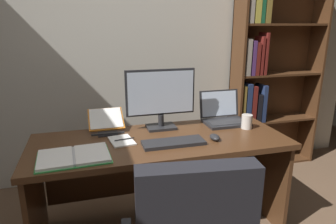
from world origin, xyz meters
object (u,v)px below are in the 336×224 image
desk (158,160)px  open_binder (74,156)px  keyboard (173,143)px  computer_mouse (215,137)px  notepad (122,141)px  monitor (161,98)px  bookshelf (266,76)px  pen (124,139)px  laptop (224,116)px  reading_stand_with_book (106,121)px  coffee_mug (247,122)px

desk → open_binder: (-0.58, -0.25, 0.21)m
keyboard → computer_mouse: 0.30m
notepad → monitor: bearing=31.1°
keyboard → bookshelf: bearing=35.9°
bookshelf → keyboard: 1.61m
open_binder → pen: (0.33, 0.20, 0.00)m
laptop → notepad: bearing=-166.8°
reading_stand_with_book → open_binder: 0.52m
keyboard → notepad: (-0.33, 0.15, -0.01)m
desk → coffee_mug: size_ratio=16.38×
bookshelf → reading_stand_with_book: 1.79m
laptop → computer_mouse: laptop is taller
laptop → computer_mouse: size_ratio=3.32×
computer_mouse → open_binder: bearing=-177.0°
notepad → pen: pen is taller
monitor → keyboard: bearing=-90.0°
open_binder → coffee_mug: size_ratio=4.05×
monitor → laptop: bearing=0.4°
reading_stand_with_book → notepad: (0.08, -0.27, -0.06)m
computer_mouse → open_binder: size_ratio=0.23×
bookshelf → monitor: bearing=-155.5°
monitor → coffee_mug: size_ratio=4.88×
monitor → coffee_mug: bearing=-16.2°
keyboard → monitor: bearing=90.0°
desk → pen: 0.33m
monitor → notepad: bearing=-148.9°
coffee_mug → reading_stand_with_book: bearing=166.4°
open_binder → notepad: 0.37m
bookshelf → reading_stand_with_book: bookshelf is taller
desk → bookshelf: bearing=28.6°
desk → monitor: bearing=67.7°
keyboard → open_binder: (-0.64, -0.05, -0.00)m
bookshelf → open_binder: bearing=-153.0°
monitor → coffee_mug: 0.69m
open_binder → notepad: size_ratio=2.11×
reading_stand_with_book → open_binder: (-0.23, -0.46, -0.06)m
keyboard → notepad: size_ratio=2.00×
reading_stand_with_book → coffee_mug: 1.08m
monitor → laptop: size_ratio=1.55×
open_binder → coffee_mug: coffee_mug is taller
desk → reading_stand_with_book: size_ratio=6.13×
laptop → computer_mouse: 0.42m
monitor → laptop: 0.56m
computer_mouse → notepad: computer_mouse is taller
desk → coffee_mug: (0.70, -0.04, 0.25)m
open_binder → keyboard: bearing=1.0°
reading_stand_with_book → coffee_mug: bearing=-13.6°
monitor → open_binder: size_ratio=1.20×
bookshelf → computer_mouse: bookshelf is taller
computer_mouse → coffee_mug: 0.38m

